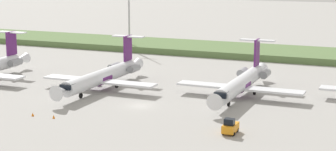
# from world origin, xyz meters

# --- Properties ---
(ground_plane) EXTENTS (500.00, 500.00, 0.00)m
(ground_plane) POSITION_xyz_m (0.00, 30.00, 0.00)
(ground_plane) COLOR #9E9B96
(grass_berm) EXTENTS (320.00, 20.00, 1.65)m
(grass_berm) POSITION_xyz_m (0.00, 60.34, 0.82)
(grass_berm) COLOR #597542
(grass_berm) RESTS_ON ground
(regional_jet_second) EXTENTS (22.81, 31.00, 9.00)m
(regional_jet_second) POSITION_xyz_m (-12.15, 9.00, 2.54)
(regional_jet_second) COLOR silver
(regional_jet_second) RESTS_ON ground
(regional_jet_third) EXTENTS (22.81, 31.00, 9.00)m
(regional_jet_third) POSITION_xyz_m (13.69, 13.70, 2.54)
(regional_jet_third) COLOR silver
(regional_jet_third) RESTS_ON ground
(antenna_mast) EXTENTS (4.40, 0.50, 21.19)m
(antenna_mast) POSITION_xyz_m (-29.98, 55.15, 8.83)
(antenna_mast) COLOR #B2B2B7
(antenna_mast) RESTS_ON ground
(baggage_tug) EXTENTS (1.72, 3.20, 2.30)m
(baggage_tug) POSITION_xyz_m (18.34, -8.96, 1.00)
(baggage_tug) COLOR orange
(baggage_tug) RESTS_ON ground
(safety_cone_front_marker) EXTENTS (0.44, 0.44, 0.55)m
(safety_cone_front_marker) POSITION_xyz_m (-12.73, -12.23, 0.28)
(safety_cone_front_marker) COLOR orange
(safety_cone_front_marker) RESTS_ON ground
(safety_cone_mid_marker) EXTENTS (0.44, 0.44, 0.55)m
(safety_cone_mid_marker) POSITION_xyz_m (-8.95, -12.06, 0.28)
(safety_cone_mid_marker) COLOR orange
(safety_cone_mid_marker) RESTS_ON ground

